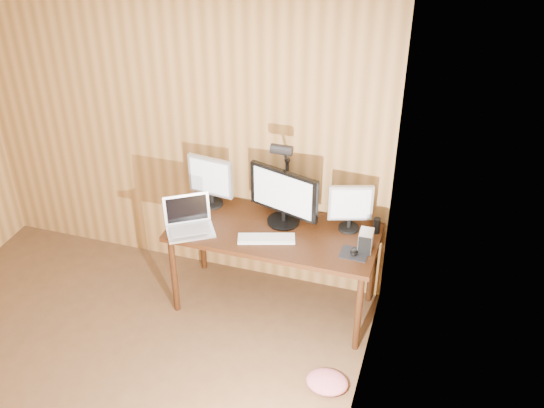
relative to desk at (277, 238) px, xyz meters
The scene contains 14 objects.
room_shell 2.04m from the desk, 118.65° to the right, with size 4.00×4.00×4.00m.
desk is the anchor object (origin of this frame).
monitor_center 0.37m from the desk, 56.24° to the left, with size 0.58×0.26×0.46m.
monitor_left 0.70m from the desk, 167.59° to the left, with size 0.38×0.18×0.43m.
monitor_right 0.64m from the desk, 12.02° to the left, with size 0.33×0.16×0.38m.
laptop 0.70m from the desk, 159.08° to the right, with size 0.45×0.42×0.25m.
keyboard 0.25m from the desk, 95.00° to the right, with size 0.45×0.25×0.02m.
mousepad 0.68m from the desk, 16.02° to the right, with size 0.20×0.16×0.00m, color black.
mouse 0.69m from the desk, 16.02° to the right, with size 0.06×0.10×0.03m, color black.
hard_drive 0.75m from the desk, ahead, with size 0.10×0.15×0.16m.
phone 0.25m from the desk, 105.31° to the right, with size 0.07×0.11×0.01m.
speaker 0.79m from the desk, ahead, with size 0.05×0.05×0.13m, color black.
desk_lamp 0.58m from the desk, 85.14° to the left, with size 0.16×0.23×0.71m.
fabric_pile 1.17m from the desk, 52.20° to the right, with size 0.30×0.25×0.10m, color #BA5A63, non-canonical shape.
Camera 1 is at (2.10, -2.19, 3.55)m, focal length 42.00 mm.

